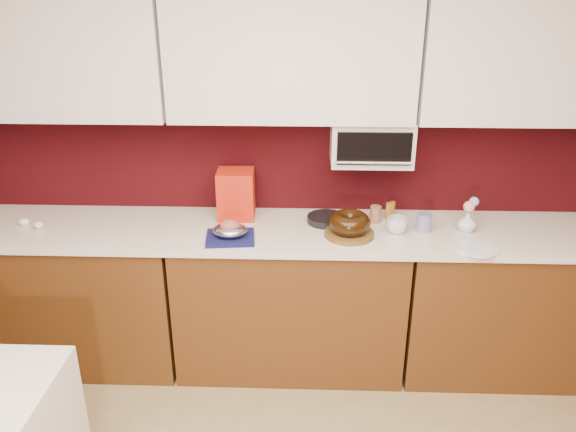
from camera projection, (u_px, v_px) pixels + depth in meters
The scene contains 29 objects.
wall_back at pixel (292, 154), 3.35m from camera, with size 4.00×0.02×2.50m, color #34070A.
base_cabinet_left at pixel (72, 296), 3.43m from camera, with size 1.31×0.58×0.86m, color #542F10.
base_cabinet_center at pixel (290, 300), 3.38m from camera, with size 1.31×0.58×0.86m, color #542F10.
base_cabinet_right at pixel (514, 304), 3.34m from camera, with size 1.31×0.58×0.86m, color #542F10.
countertop at pixel (290, 232), 3.21m from camera, with size 4.00×0.62×0.04m, color silver.
upper_cabinet_left at pixel (44, 53), 3.01m from camera, with size 1.31×0.33×0.70m, color white.
upper_cabinet_center at pixel (291, 54), 2.97m from camera, with size 1.31×0.33×0.70m, color white.
upper_cabinet_right at pixel (547, 55), 2.92m from camera, with size 1.31×0.33×0.70m, color white.
toaster_oven at pixel (371, 141), 3.15m from camera, with size 0.45×0.30×0.25m, color white.
toaster_oven_door at pixel (374, 149), 3.01m from camera, with size 0.40×0.02×0.18m, color black.
toaster_oven_handle at pixel (374, 163), 3.02m from camera, with size 0.02×0.02×0.42m, color silver.
cake_base at pixel (349, 234), 3.10m from camera, with size 0.27×0.27×0.03m, color brown.
bundt_cake at pixel (350, 223), 3.08m from camera, with size 0.23×0.23×0.09m, color black.
navy_towel at pixel (230, 238), 3.07m from camera, with size 0.26×0.22×0.02m, color #131548.
foil_ham_nest at pixel (230, 230), 3.05m from camera, with size 0.19×0.16×0.07m, color silver.
roasted_ham at pixel (230, 226), 3.04m from camera, with size 0.11×0.09×0.07m, color #AD544F.
pandoro_box at pixel (236, 194), 3.31m from camera, with size 0.21×0.19×0.29m, color #B00B11.
dark_pan at pixel (326, 219), 3.28m from camera, with size 0.22×0.22×0.04m, color black.
coffee_mug at pixel (397, 224), 3.13m from camera, with size 0.10×0.10×0.11m, color silver.
blue_jar at pixel (424, 222), 3.16m from camera, with size 0.09×0.09×0.10m, color navy.
flower_vase at pixel (467, 220), 3.15m from camera, with size 0.09×0.09×0.13m, color silver.
flower_pink at pixel (469, 207), 3.11m from camera, with size 0.06×0.06×0.06m, color pink.
flower_blue at pixel (474, 202), 3.12m from camera, with size 0.05×0.05×0.05m, color #81AACE.
china_plate at pixel (478, 249), 2.95m from camera, with size 0.21×0.21×0.01m, color white.
amber_bottle at pixel (389, 211), 3.32m from camera, with size 0.03×0.03×0.10m, color olive.
paper_cup at pixel (375, 214), 3.27m from camera, with size 0.06×0.06×0.10m, color brown.
egg_left at pixel (39, 225), 3.19m from camera, with size 0.06×0.04×0.04m, color silver.
egg_right at pixel (24, 222), 3.23m from camera, with size 0.06×0.04×0.04m, color white.
amber_bottle_tall at pixel (392, 210), 3.32m from camera, with size 0.03×0.03×0.11m, color brown.
Camera 1 is at (0.09, -0.98, 2.21)m, focal length 35.00 mm.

